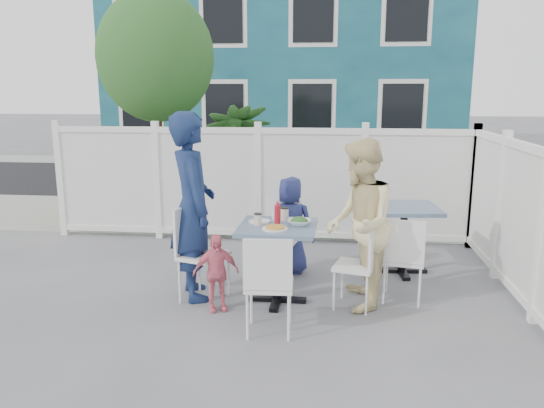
# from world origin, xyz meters

# --- Properties ---
(ground) EXTENTS (80.00, 80.00, 0.00)m
(ground) POSITION_xyz_m (0.00, 0.00, 0.00)
(ground) COLOR slate
(near_sidewalk) EXTENTS (24.00, 2.60, 0.01)m
(near_sidewalk) POSITION_xyz_m (0.00, 3.80, 0.01)
(near_sidewalk) COLOR gray
(near_sidewalk) RESTS_ON ground
(street) EXTENTS (24.00, 5.00, 0.01)m
(street) POSITION_xyz_m (0.00, 7.50, 0.00)
(street) COLOR black
(street) RESTS_ON ground
(far_sidewalk) EXTENTS (24.00, 1.60, 0.01)m
(far_sidewalk) POSITION_xyz_m (0.00, 10.60, 0.01)
(far_sidewalk) COLOR gray
(far_sidewalk) RESTS_ON ground
(building) EXTENTS (11.00, 6.00, 6.00)m
(building) POSITION_xyz_m (-0.50, 14.00, 3.00)
(building) COLOR navy
(building) RESTS_ON ground
(fence_back) EXTENTS (5.86, 0.08, 1.60)m
(fence_back) POSITION_xyz_m (0.10, 2.40, 0.78)
(fence_back) COLOR white
(fence_back) RESTS_ON ground
(fence_right) EXTENTS (0.08, 3.66, 1.60)m
(fence_right) POSITION_xyz_m (3.00, 0.60, 0.78)
(fence_right) COLOR white
(fence_right) RESTS_ON ground
(tree) EXTENTS (1.80, 1.62, 3.59)m
(tree) POSITION_xyz_m (-1.60, 3.30, 2.59)
(tree) COLOR #382316
(tree) RESTS_ON ground
(utility_cabinet) EXTENTS (0.82, 0.62, 1.41)m
(utility_cabinet) POSITION_xyz_m (-2.84, 4.00, 0.71)
(utility_cabinet) COLOR yellow
(utility_cabinet) RESTS_ON ground
(potted_shrub_a) EXTENTS (1.46, 1.46, 1.90)m
(potted_shrub_a) POSITION_xyz_m (-0.29, 3.10, 0.95)
(potted_shrub_a) COLOR #275423
(potted_shrub_a) RESTS_ON ground
(potted_shrub_b) EXTENTS (1.74, 1.79, 1.52)m
(potted_shrub_b) POSITION_xyz_m (1.38, 3.00, 0.76)
(potted_shrub_b) COLOR #275423
(potted_shrub_b) RESTS_ON ground
(main_table) EXTENTS (0.77, 0.77, 0.80)m
(main_table) POSITION_xyz_m (0.59, 0.23, 0.62)
(main_table) COLOR #3B5176
(main_table) RESTS_ON ground
(spare_table) EXTENTS (0.81, 0.81, 0.80)m
(spare_table) POSITION_xyz_m (1.96, 1.26, 0.62)
(spare_table) COLOR #3B5176
(spare_table) RESTS_ON ground
(chair_left) EXTENTS (0.53, 0.54, 0.96)m
(chair_left) POSITION_xyz_m (-0.23, 0.23, 0.56)
(chair_left) COLOR white
(chair_left) RESTS_ON ground
(chair_right) EXTENTS (0.47, 0.48, 0.86)m
(chair_right) POSITION_xyz_m (1.43, 0.16, 0.50)
(chair_right) COLOR white
(chair_right) RESTS_ON ground
(chair_back) EXTENTS (0.47, 0.46, 0.90)m
(chair_back) POSITION_xyz_m (0.55, 1.02, 0.52)
(chair_back) COLOR white
(chair_back) RESTS_ON ground
(chair_near) EXTENTS (0.43, 0.42, 0.91)m
(chair_near) POSITION_xyz_m (0.60, -0.55, 0.53)
(chair_near) COLOR white
(chair_near) RESTS_ON ground
(chair_spare) EXTENTS (0.46, 0.45, 0.88)m
(chair_spare) POSITION_xyz_m (1.84, 0.34, 0.51)
(chair_spare) COLOR white
(chair_spare) RESTS_ON ground
(man) EXTENTS (0.70, 0.82, 1.91)m
(man) POSITION_xyz_m (-0.28, 0.29, 0.95)
(man) COLOR #16264E
(man) RESTS_ON ground
(woman) EXTENTS (0.64, 0.82, 1.67)m
(woman) POSITION_xyz_m (1.39, 0.21, 0.83)
(woman) COLOR #E9C555
(woman) RESTS_ON ground
(boy) EXTENTS (0.60, 0.44, 1.14)m
(boy) POSITION_xyz_m (0.65, 1.13, 0.57)
(boy) COLOR navy
(boy) RESTS_ON ground
(toddler) EXTENTS (0.49, 0.34, 0.77)m
(toddler) POSITION_xyz_m (0.03, -0.05, 0.38)
(toddler) COLOR pink
(toddler) RESTS_ON ground
(plate_main) EXTENTS (0.25, 0.25, 0.02)m
(plate_main) POSITION_xyz_m (0.58, 0.07, 0.80)
(plate_main) COLOR white
(plate_main) RESTS_ON main_table
(plate_side) EXTENTS (0.22, 0.22, 0.01)m
(plate_side) POSITION_xyz_m (0.40, 0.34, 0.80)
(plate_side) COLOR white
(plate_side) RESTS_ON main_table
(salad_bowl) EXTENTS (0.23, 0.23, 0.06)m
(salad_bowl) POSITION_xyz_m (0.81, 0.27, 0.82)
(salad_bowl) COLOR white
(salad_bowl) RESTS_ON main_table
(coffee_cup_a) EXTENTS (0.07, 0.07, 0.11)m
(coffee_cup_a) POSITION_xyz_m (0.40, 0.21, 0.85)
(coffee_cup_a) COLOR beige
(coffee_cup_a) RESTS_ON main_table
(coffee_cup_b) EXTENTS (0.08, 0.08, 0.12)m
(coffee_cup_b) POSITION_xyz_m (0.64, 0.45, 0.86)
(coffee_cup_b) COLOR beige
(coffee_cup_b) RESTS_ON main_table
(ketchup_bottle) EXTENTS (0.06, 0.06, 0.19)m
(ketchup_bottle) POSITION_xyz_m (0.59, 0.28, 0.89)
(ketchup_bottle) COLOR #A9141E
(ketchup_bottle) RESTS_ON main_table
(salt_shaker) EXTENTS (0.03, 0.03, 0.08)m
(salt_shaker) POSITION_xyz_m (0.53, 0.47, 0.84)
(salt_shaker) COLOR white
(salt_shaker) RESTS_ON main_table
(pepper_shaker) EXTENTS (0.03, 0.03, 0.07)m
(pepper_shaker) POSITION_xyz_m (0.54, 0.48, 0.83)
(pepper_shaker) COLOR black
(pepper_shaker) RESTS_ON main_table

